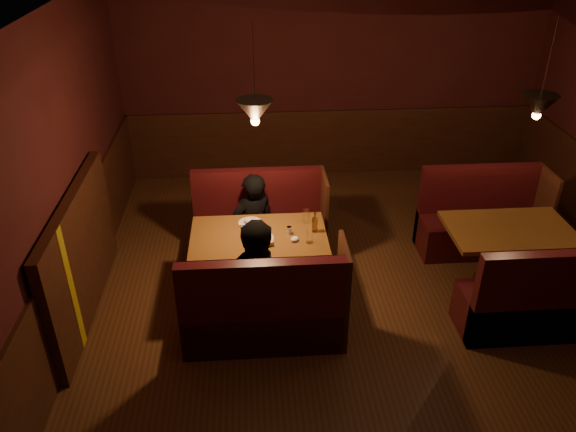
{
  "coord_description": "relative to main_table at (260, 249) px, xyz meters",
  "views": [
    {
      "loc": [
        -1.22,
        -4.34,
        3.75
      ],
      "look_at": [
        -0.86,
        0.52,
        0.95
      ],
      "focal_mm": 35.0,
      "sensor_mm": 36.0,
      "label": 1
    }
  ],
  "objects": [
    {
      "name": "room",
      "position": [
        0.87,
        -0.48,
        0.48
      ],
      "size": [
        6.02,
        7.02,
        2.92
      ],
      "color": "brown",
      "rests_on": "ground"
    },
    {
      "name": "main_table",
      "position": [
        0.0,
        0.0,
        0.0
      ],
      "size": [
        1.39,
        0.84,
        0.97
      ],
      "color": "brown",
      "rests_on": "ground"
    },
    {
      "name": "main_bench_far",
      "position": [
        0.02,
        0.79,
        -0.24
      ],
      "size": [
        1.52,
        0.54,
        1.04
      ],
      "color": "#360F0D",
      "rests_on": "ground"
    },
    {
      "name": "main_bench_near",
      "position": [
        0.02,
        -0.79,
        -0.24
      ],
      "size": [
        1.52,
        0.54,
        1.04
      ],
      "color": "#360F0D",
      "rests_on": "ground"
    },
    {
      "name": "second_table",
      "position": [
        2.61,
        -0.04,
        -0.03
      ],
      "size": [
        1.3,
        0.83,
        0.73
      ],
      "color": "brown",
      "rests_on": "ground"
    },
    {
      "name": "second_bench_far",
      "position": [
        2.64,
        0.73,
        -0.25
      ],
      "size": [
        1.43,
        0.54,
        1.02
      ],
      "color": "#360F0D",
      "rests_on": "ground"
    },
    {
      "name": "second_bench_near",
      "position": [
        2.64,
        -0.81,
        -0.25
      ],
      "size": [
        1.43,
        0.54,
        1.02
      ],
      "color": "#360F0D",
      "rests_on": "ground"
    },
    {
      "name": "diner_a",
      "position": [
        -0.06,
        0.7,
        0.15
      ],
      "size": [
        0.61,
        0.5,
        1.44
      ],
      "primitive_type": "imported",
      "rotation": [
        0.0,
        0.0,
        3.49
      ],
      "color": "black",
      "rests_on": "ground"
    },
    {
      "name": "diner_b",
      "position": [
        -0.0,
        -0.6,
        0.21
      ],
      "size": [
        0.91,
        0.79,
        1.57
      ],
      "primitive_type": "imported",
      "rotation": [
        0.0,
        0.0,
        0.3
      ],
      "color": "black",
      "rests_on": "ground"
    }
  ]
}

